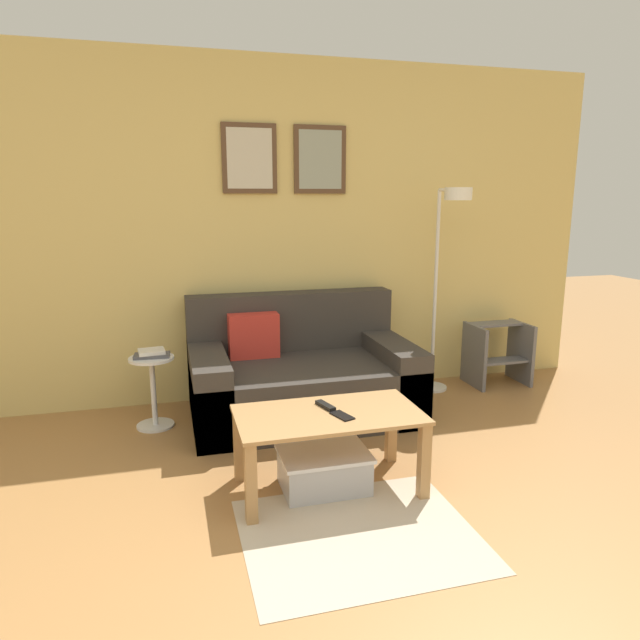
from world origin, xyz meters
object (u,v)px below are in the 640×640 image
floor_lamp (447,258)px  step_stool (498,352)px  couch (300,376)px  remote_control (325,406)px  cell_phone (342,416)px  coffee_table (329,428)px  storage_bin (324,470)px  book_stack (152,353)px  side_table (153,385)px

floor_lamp → step_stool: (0.59, 0.15, -0.82)m
couch → floor_lamp: floor_lamp is taller
floor_lamp → remote_control: size_ratio=10.74×
cell_phone → remote_control: bearing=89.0°
coffee_table → step_stool: 2.29m
couch → storage_bin: bearing=-96.8°
remote_control → storage_bin: bearing=-128.2°
floor_lamp → book_stack: bearing=-178.8°
floor_lamp → couch: bearing=-176.4°
storage_bin → step_stool: size_ratio=0.93×
couch → coffee_table: couch is taller
coffee_table → storage_bin: coffee_table is taller
floor_lamp → step_stool: size_ratio=3.15×
floor_lamp → side_table: floor_lamp is taller
couch → floor_lamp: bearing=3.6°
couch → coffee_table: (-0.11, -1.11, 0.07)m
coffee_table → remote_control: bearing=86.1°
remote_control → step_stool: step_stool is taller
remote_control → couch: bearing=67.4°
book_stack → remote_control: book_stack is taller
coffee_table → step_stool: (1.86, 1.33, -0.07)m
coffee_table → floor_lamp: size_ratio=0.61×
coffee_table → storage_bin: 0.24m
cell_phone → step_stool: size_ratio=0.27×
floor_lamp → side_table: (-2.19, -0.06, -0.80)m
remote_control → cell_phone: (0.05, -0.15, -0.01)m
couch → remote_control: 1.05m
remote_control → step_stool: bearing=17.0°
side_table → book_stack: (0.00, 0.01, 0.22)m
side_table → book_stack: size_ratio=2.05×
couch → remote_control: bearing=-95.7°
couch → side_table: size_ratio=3.16×
step_stool → remote_control: bearing=-146.0°
floor_lamp → coffee_table: bearing=-137.0°
storage_bin → remote_control: bearing=68.8°
couch → storage_bin: couch is taller
storage_bin → side_table: bearing=128.5°
couch → coffee_table: size_ratio=1.60×
book_stack → step_stool: size_ratio=0.47×
coffee_table → step_stool: bearing=35.6°
storage_bin → book_stack: size_ratio=1.98×
storage_bin → book_stack: 1.49m
side_table → cell_phone: 1.54m
floor_lamp → remote_control: (-1.27, -1.10, -0.65)m
floor_lamp → step_stool: 1.02m
storage_bin → remote_control: size_ratio=3.17×
storage_bin → cell_phone: (0.08, -0.07, 0.33)m
couch → book_stack: bearing=178.5°
couch → floor_lamp: (1.16, 0.07, 0.82)m
coffee_table → side_table: (-0.91, 1.13, -0.06)m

